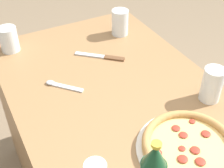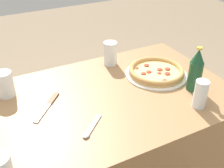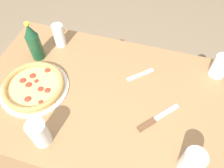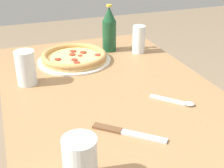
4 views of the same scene
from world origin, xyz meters
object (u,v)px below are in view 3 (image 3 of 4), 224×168
at_px(knife, 157,118).
at_px(glass_iced_tea, 59,36).
at_px(glass_red_wine, 191,163).
at_px(beer_bottle, 34,42).
at_px(spoon, 144,73).
at_px(glass_cola, 39,133).
at_px(pizza_margherita, 34,86).
at_px(glass_water, 220,67).

bearing_deg(knife, glass_iced_tea, -27.64).
xyz_separation_m(glass_red_wine, beer_bottle, (0.84, -0.37, 0.05)).
bearing_deg(spoon, glass_red_wine, 121.58).
relative_size(glass_red_wine, knife, 0.67).
height_order(glass_iced_tea, glass_cola, glass_cola).
height_order(glass_iced_tea, spoon, glass_iced_tea).
bearing_deg(pizza_margherita, spoon, -153.67).
height_order(glass_cola, knife, glass_cola).
distance_m(glass_red_wine, beer_bottle, 0.92).
distance_m(glass_cola, knife, 0.51).
xyz_separation_m(glass_cola, glass_red_wine, (-0.59, -0.06, -0.01)).
bearing_deg(glass_cola, pizza_margherita, -54.44).
relative_size(glass_water, glass_red_wine, 0.92).
xyz_separation_m(glass_cola, knife, (-0.44, -0.23, -0.06)).
relative_size(pizza_margherita, beer_bottle, 1.46).
relative_size(pizza_margherita, glass_cola, 2.47).
bearing_deg(glass_water, glass_red_wine, 78.85).
distance_m(glass_water, glass_iced_tea, 0.87).
bearing_deg(spoon, beer_bottle, 4.56).
height_order(pizza_margherita, glass_cola, glass_cola).
xyz_separation_m(glass_cola, spoon, (-0.34, -0.48, -0.06)).
xyz_separation_m(glass_water, glass_red_wine, (0.10, 0.52, 0.00)).
relative_size(glass_iced_tea, knife, 0.71).
bearing_deg(pizza_margherita, glass_water, -157.63).
bearing_deg(beer_bottle, glass_cola, 119.71).
distance_m(glass_cola, spoon, 0.59).
distance_m(glass_cola, beer_bottle, 0.50).
xyz_separation_m(pizza_margherita, glass_water, (-0.86, -0.35, 0.03)).
bearing_deg(pizza_margherita, glass_red_wine, 167.33).
distance_m(glass_red_wine, spoon, 0.49).
bearing_deg(beer_bottle, glass_red_wine, 156.12).
xyz_separation_m(glass_water, glass_iced_tea, (0.87, 0.03, 0.01)).
height_order(beer_bottle, knife, beer_bottle).
bearing_deg(glass_water, beer_bottle, 9.22).
distance_m(glass_iced_tea, spoon, 0.52).
relative_size(glass_cola, glass_red_wine, 1.07).
relative_size(beer_bottle, knife, 1.21).
xyz_separation_m(beer_bottle, spoon, (-0.58, -0.05, -0.10)).
bearing_deg(beer_bottle, pizza_margherita, 112.13).
height_order(pizza_margherita, knife, pizza_margherita).
relative_size(glass_water, spoon, 0.86).
relative_size(knife, spoon, 1.41).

